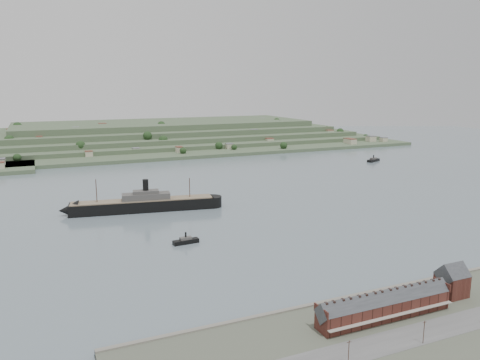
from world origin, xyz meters
name	(u,v)px	position (x,y,z in m)	size (l,w,h in m)	color
ground	(232,210)	(0.00, 0.00, 0.00)	(1400.00, 1400.00, 0.00)	slate
near_shore	(444,339)	(0.00, -186.75, 1.01)	(220.00, 80.00, 2.60)	#4C5142
terrace_row	(385,305)	(-10.00, -168.02, 6.84)	(55.60, 9.80, 11.07)	#451F18
gabled_building	(452,281)	(27.50, -164.00, 8.19)	(10.40, 10.18, 14.09)	#451F18
far_peninsula	(147,136)	(27.91, 393.10, 11.88)	(760.00, 309.00, 30.00)	#3E5136
steamship	(139,204)	(-59.90, 23.21, 4.91)	(110.49, 29.66, 26.61)	black
tugboat	(186,241)	(-50.59, -54.65, 1.59)	(14.74, 4.93, 6.52)	black
ferry_east	(373,160)	(230.70, 131.73, 1.82)	(20.79, 13.07, 7.58)	black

